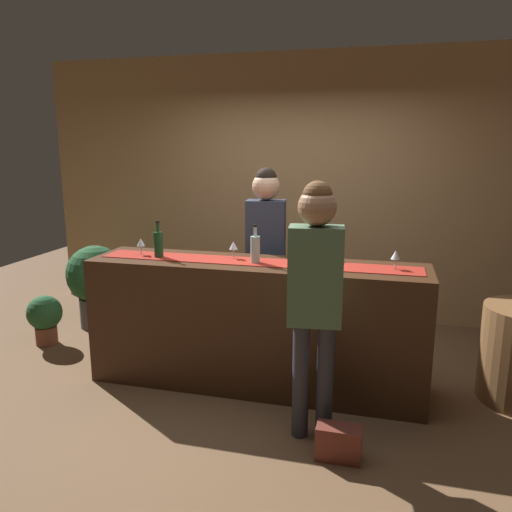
{
  "coord_description": "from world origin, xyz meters",
  "views": [
    {
      "loc": [
        0.97,
        -3.68,
        1.92
      ],
      "look_at": [
        0.0,
        0.0,
        1.08
      ],
      "focal_mm": 35.18,
      "sensor_mm": 36.0,
      "label": 1
    }
  ],
  "objects_px": {
    "bartender": "(266,242)",
    "customer_sipping": "(315,284)",
    "wine_bottle_green": "(158,244)",
    "handbag": "(339,443)",
    "wine_bottle_clear": "(255,249)",
    "wine_glass_far_end": "(396,256)",
    "wine_glass_mid_counter": "(233,246)",
    "potted_plant_tall": "(96,280)",
    "potted_plant_small": "(45,316)",
    "wine_glass_near_customer": "(141,243)"
  },
  "relations": [
    {
      "from": "wine_glass_mid_counter",
      "to": "potted_plant_tall",
      "type": "height_order",
      "value": "wine_glass_mid_counter"
    },
    {
      "from": "customer_sipping",
      "to": "potted_plant_small",
      "type": "height_order",
      "value": "customer_sipping"
    },
    {
      "from": "potted_plant_small",
      "to": "customer_sipping",
      "type": "bearing_deg",
      "value": -18.69
    },
    {
      "from": "wine_glass_near_customer",
      "to": "customer_sipping",
      "type": "xyz_separation_m",
      "value": [
        1.54,
        -0.64,
        -0.07
      ]
    },
    {
      "from": "wine_bottle_green",
      "to": "potted_plant_tall",
      "type": "height_order",
      "value": "wine_bottle_green"
    },
    {
      "from": "customer_sipping",
      "to": "handbag",
      "type": "bearing_deg",
      "value": -53.14
    },
    {
      "from": "wine_bottle_green",
      "to": "wine_glass_far_end",
      "type": "xyz_separation_m",
      "value": [
        1.85,
        0.07,
        -0.01
      ]
    },
    {
      "from": "potted_plant_tall",
      "to": "wine_glass_mid_counter",
      "type": "bearing_deg",
      "value": -24.36
    },
    {
      "from": "wine_bottle_green",
      "to": "potted_plant_small",
      "type": "height_order",
      "value": "wine_bottle_green"
    },
    {
      "from": "wine_bottle_green",
      "to": "customer_sipping",
      "type": "height_order",
      "value": "customer_sipping"
    },
    {
      "from": "wine_bottle_green",
      "to": "potted_plant_small",
      "type": "relative_size",
      "value": 0.62
    },
    {
      "from": "customer_sipping",
      "to": "potted_plant_tall",
      "type": "bearing_deg",
      "value": 142.76
    },
    {
      "from": "wine_glass_near_customer",
      "to": "handbag",
      "type": "xyz_separation_m",
      "value": [
        1.74,
        -0.86,
        -1.02
      ]
    },
    {
      "from": "wine_bottle_green",
      "to": "handbag",
      "type": "xyz_separation_m",
      "value": [
        1.56,
        -0.81,
        -1.03
      ]
    },
    {
      "from": "wine_glass_mid_counter",
      "to": "potted_plant_small",
      "type": "height_order",
      "value": "wine_glass_mid_counter"
    },
    {
      "from": "handbag",
      "to": "wine_bottle_clear",
      "type": "bearing_deg",
      "value": 132.5
    },
    {
      "from": "wine_bottle_clear",
      "to": "customer_sipping",
      "type": "bearing_deg",
      "value": -47.8
    },
    {
      "from": "wine_bottle_clear",
      "to": "wine_glass_far_end",
      "type": "distance_m",
      "value": 1.05
    },
    {
      "from": "wine_glass_near_customer",
      "to": "wine_glass_far_end",
      "type": "height_order",
      "value": "same"
    },
    {
      "from": "bartender",
      "to": "wine_bottle_green",
      "type": "bearing_deg",
      "value": 32.93
    },
    {
      "from": "wine_glass_far_end",
      "to": "handbag",
      "type": "xyz_separation_m",
      "value": [
        -0.29,
        -0.88,
        -1.02
      ]
    },
    {
      "from": "wine_glass_far_end",
      "to": "customer_sipping",
      "type": "height_order",
      "value": "customer_sipping"
    },
    {
      "from": "wine_glass_near_customer",
      "to": "potted_plant_tall",
      "type": "distance_m",
      "value": 1.48
    },
    {
      "from": "wine_glass_far_end",
      "to": "bartender",
      "type": "bearing_deg",
      "value": 153.53
    },
    {
      "from": "wine_bottle_clear",
      "to": "potted_plant_small",
      "type": "height_order",
      "value": "wine_bottle_clear"
    },
    {
      "from": "potted_plant_tall",
      "to": "potted_plant_small",
      "type": "relative_size",
      "value": 1.8
    },
    {
      "from": "wine_glass_mid_counter",
      "to": "handbag",
      "type": "height_order",
      "value": "wine_glass_mid_counter"
    },
    {
      "from": "bartender",
      "to": "potted_plant_small",
      "type": "height_order",
      "value": "bartender"
    },
    {
      "from": "wine_bottle_clear",
      "to": "wine_glass_mid_counter",
      "type": "distance_m",
      "value": 0.23
    },
    {
      "from": "wine_bottle_clear",
      "to": "handbag",
      "type": "xyz_separation_m",
      "value": [
        0.75,
        -0.82,
        -1.03
      ]
    },
    {
      "from": "potted_plant_small",
      "to": "handbag",
      "type": "height_order",
      "value": "potted_plant_small"
    },
    {
      "from": "wine_bottle_green",
      "to": "wine_bottle_clear",
      "type": "bearing_deg",
      "value": 0.53
    },
    {
      "from": "wine_glass_mid_counter",
      "to": "bartender",
      "type": "bearing_deg",
      "value": 74.34
    },
    {
      "from": "wine_glass_far_end",
      "to": "potted_plant_tall",
      "type": "height_order",
      "value": "wine_glass_far_end"
    },
    {
      "from": "wine_bottle_clear",
      "to": "bartender",
      "type": "bearing_deg",
      "value": 95.91
    },
    {
      "from": "customer_sipping",
      "to": "handbag",
      "type": "xyz_separation_m",
      "value": [
        0.2,
        -0.21,
        -0.95
      ]
    },
    {
      "from": "potted_plant_tall",
      "to": "handbag",
      "type": "bearing_deg",
      "value": -32.18
    },
    {
      "from": "bartender",
      "to": "potted_plant_tall",
      "type": "height_order",
      "value": "bartender"
    },
    {
      "from": "wine_bottle_green",
      "to": "potted_plant_small",
      "type": "bearing_deg",
      "value": 166.61
    },
    {
      "from": "bartender",
      "to": "handbag",
      "type": "height_order",
      "value": "bartender"
    },
    {
      "from": "potted_plant_tall",
      "to": "customer_sipping",
      "type": "bearing_deg",
      "value": -30.77
    },
    {
      "from": "wine_bottle_clear",
      "to": "wine_glass_mid_counter",
      "type": "height_order",
      "value": "wine_bottle_clear"
    },
    {
      "from": "handbag",
      "to": "wine_bottle_green",
      "type": "bearing_deg",
      "value": 152.46
    },
    {
      "from": "wine_bottle_green",
      "to": "wine_glass_near_customer",
      "type": "xyz_separation_m",
      "value": [
        -0.18,
        0.04,
        -0.01
      ]
    },
    {
      "from": "wine_bottle_clear",
      "to": "wine_glass_mid_counter",
      "type": "xyz_separation_m",
      "value": [
        -0.21,
        0.1,
        -0.01
      ]
    },
    {
      "from": "wine_glass_far_end",
      "to": "handbag",
      "type": "distance_m",
      "value": 1.38
    },
    {
      "from": "wine_bottle_green",
      "to": "potted_plant_small",
      "type": "xyz_separation_m",
      "value": [
        -1.41,
        0.33,
        -0.86
      ]
    },
    {
      "from": "bartender",
      "to": "customer_sipping",
      "type": "relative_size",
      "value": 1.01
    },
    {
      "from": "wine_glass_mid_counter",
      "to": "wine_glass_far_end",
      "type": "bearing_deg",
      "value": -1.87
    },
    {
      "from": "customer_sipping",
      "to": "potted_plant_small",
      "type": "xyz_separation_m",
      "value": [
        -2.77,
        0.94,
        -0.78
      ]
    }
  ]
}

